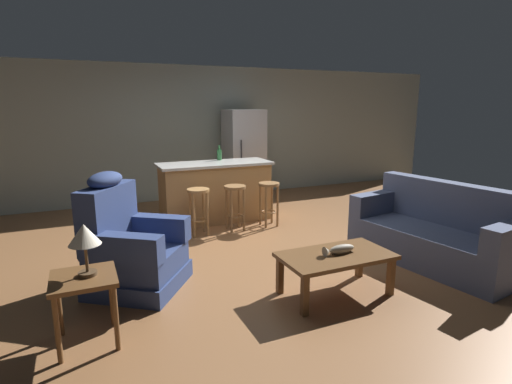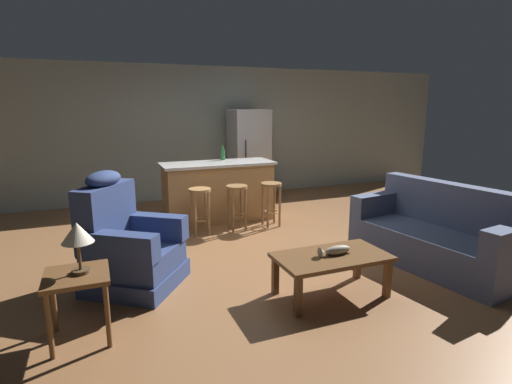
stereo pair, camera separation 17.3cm
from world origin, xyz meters
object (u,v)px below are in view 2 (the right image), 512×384
Objects in this scene: table_lamp at (77,235)px; bar_stool_middle at (237,199)px; bar_stool_right at (271,196)px; refrigerator at (249,155)px; couch at (437,236)px; bar_stool_left at (200,203)px; end_table at (77,285)px; recliner_near_lamp at (128,246)px; kitchen_island at (218,191)px; bottle_tall_green at (223,154)px; coffee_table at (332,260)px; fish_figurine at (335,251)px.

bar_stool_middle is (2.08, 2.25, -0.40)m from table_lamp.
refrigerator reaches higher than bar_stool_right.
couch reaches higher than bar_stool_left.
end_table is 0.32× the size of refrigerator.
couch is 3.49m from recliner_near_lamp.
refrigerator is at bearing 51.44° from bar_stool_left.
kitchen_island reaches higher than end_table.
bottle_tall_green is at bearing -131.23° from refrigerator.
recliner_near_lamp is at bearing -129.09° from bar_stool_left.
end_table is (-2.26, 0.10, 0.10)m from coffee_table.
bar_stool_right is at bearing 40.43° from table_lamp.
recliner_near_lamp is 1.07m from table_lamp.
table_lamp is at bearing -132.77° from bar_stool_middle.
end_table is at bearing -124.83° from bottle_tall_green.
table_lamp reaches higher than coffee_table.
recliner_near_lamp is 0.67× the size of kitchen_island.
recliner_near_lamp is 4.13m from refrigerator.
kitchen_island is (-1.83, 2.76, 0.14)m from couch.
refrigerator is (0.72, 4.20, 0.42)m from fish_figurine.
recliner_near_lamp is at bearing -21.25° from couch.
bar_stool_left reaches higher than end_table.
recliner_near_lamp is 2.91m from bottle_tall_green.
recliner_near_lamp is (-1.82, 0.99, 0.06)m from coffee_table.
bottle_tall_green is (-0.08, 3.24, 0.68)m from coffee_table.
coffee_table is 1.62× the size of bar_stool_middle.
bar_stool_left and bar_stool_middle have the same top height.
bar_stool_middle is (-0.15, 2.36, 0.11)m from coffee_table.
couch reaches higher than end_table.
bar_stool_left is (-2.30, 2.13, 0.13)m from couch.
bottle_tall_green reaches higher than coffee_table.
bottle_tall_green reaches higher than table_lamp.
recliner_near_lamp is 0.99m from end_table.
couch is at bearing 1.86° from end_table.
table_lamp is at bearing 9.40° from end_table.
bottle_tall_green is at bearing 88.01° from recliner_near_lamp.
bar_stool_middle is at bearing 93.52° from coffee_table.
recliner_near_lamp is 2.93× the size of table_lamp.
kitchen_island reaches higher than bar_stool_middle.
table_lamp is 0.23× the size of kitchen_island.
couch reaches higher than coffee_table.
refrigerator is at bearing 53.59° from end_table.
fish_figurine is (0.03, -0.01, 0.10)m from coffee_table.
kitchen_island reaches higher than couch.
bar_stool_left is at bearing -125.45° from bottle_tall_green.
bar_stool_left is (-0.71, 2.36, 0.11)m from coffee_table.
couch is (1.56, 0.23, -0.12)m from fish_figurine.
bar_stool_left is at bearing 86.62° from recliner_near_lamp.
bar_stool_middle and bar_stool_right have the same top height.
bottle_tall_green is (0.63, 0.88, 0.57)m from bar_stool_left.
kitchen_island is (-0.27, 3.00, 0.02)m from fish_figurine.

